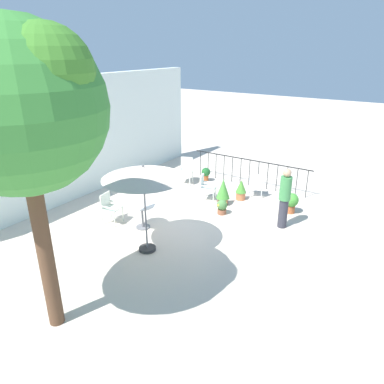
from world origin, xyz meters
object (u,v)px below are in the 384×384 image
at_px(patio_chair_2, 206,185).
at_px(potted_plant_4, 206,173).
at_px(patio_umbrella_0, 143,174).
at_px(patio_chair_1, 109,206).
at_px(potted_plant_1, 241,189).
at_px(standing_person, 285,197).
at_px(shade_tree, 21,108).
at_px(cafe_table_0, 142,212).
at_px(patio_chair_0, 256,183).
at_px(potted_plant_3, 222,207).
at_px(potted_plant_0, 291,202).
at_px(potted_plant_2, 223,191).
at_px(patio_chair_3, 186,169).

bearing_deg(patio_chair_2, potted_plant_4, 31.38).
distance_m(patio_umbrella_0, potted_plant_4, 5.68).
height_order(patio_chair_1, potted_plant_1, patio_chair_1).
height_order(potted_plant_1, standing_person, standing_person).
bearing_deg(shade_tree, cafe_table_0, 16.46).
bearing_deg(shade_tree, patio_chair_0, -4.68).
xyz_separation_m(patio_chair_0, potted_plant_3, (-1.88, 0.29, -0.25)).
height_order(patio_chair_0, standing_person, standing_person).
relative_size(potted_plant_0, potted_plant_3, 1.39).
xyz_separation_m(shade_tree, patio_umbrella_0, (2.91, 0.21, -1.94)).
xyz_separation_m(patio_umbrella_0, potted_plant_1, (4.31, -0.54, -1.71)).
bearing_deg(patio_chair_1, potted_plant_1, -33.86).
xyz_separation_m(patio_chair_0, potted_plant_0, (-0.62, -1.48, -0.11)).
distance_m(patio_chair_2, potted_plant_2, 0.70).
bearing_deg(shade_tree, potted_plant_3, -3.38).
relative_size(patio_chair_1, potted_plant_1, 1.27).
bearing_deg(patio_umbrella_0, shade_tree, -175.86).
relative_size(cafe_table_0, patio_chair_0, 0.86).
relative_size(patio_chair_2, standing_person, 0.49).
height_order(patio_chair_0, patio_chair_1, patio_chair_1).
distance_m(patio_chair_2, potted_plant_3, 1.26).
bearing_deg(patio_chair_0, shade_tree, 175.32).
xyz_separation_m(patio_chair_3, potted_plant_2, (-1.07, -2.20, -0.07)).
xyz_separation_m(cafe_table_0, patio_chair_3, (3.78, 1.06, 0.05)).
bearing_deg(patio_umbrella_0, patio_chair_3, 22.88).
xyz_separation_m(patio_umbrella_0, potted_plant_0, (4.22, -2.33, -1.70)).
xyz_separation_m(potted_plant_2, potted_plant_4, (1.61, 1.65, -0.16)).
distance_m(potted_plant_2, standing_person, 2.30).
distance_m(patio_chair_1, potted_plant_4, 4.63).
xyz_separation_m(patio_chair_0, patio_chair_3, (-0.17, 2.81, 0.06)).
bearing_deg(shade_tree, potted_plant_2, -0.19).
relative_size(cafe_table_0, potted_plant_1, 1.04).
xyz_separation_m(potted_plant_1, potted_plant_3, (-1.36, -0.02, -0.13)).
height_order(patio_chair_1, potted_plant_3, patio_chair_1).
distance_m(patio_chair_3, potted_plant_2, 2.45).
relative_size(patio_chair_3, potted_plant_1, 1.37).
distance_m(patio_chair_2, potted_plant_0, 2.85).
height_order(patio_chair_2, potted_plant_1, patio_chair_2).
distance_m(patio_umbrella_0, cafe_table_0, 2.03).
bearing_deg(standing_person, potted_plant_2, 78.63).
relative_size(potted_plant_2, potted_plant_4, 1.68).
bearing_deg(potted_plant_4, standing_person, -118.09).
height_order(patio_umbrella_0, potted_plant_4, patio_umbrella_0).
relative_size(patio_chair_0, patio_chair_2, 0.99).
distance_m(patio_chair_3, potted_plant_0, 4.32).
xyz_separation_m(patio_chair_1, potted_plant_3, (2.34, -2.50, -0.29)).
bearing_deg(potted_plant_2, potted_plant_4, 45.57).
xyz_separation_m(patio_umbrella_0, potted_plant_4, (5.21, 1.41, -1.77)).
distance_m(patio_chair_0, patio_chair_3, 2.82).
height_order(potted_plant_1, potted_plant_2, potted_plant_2).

